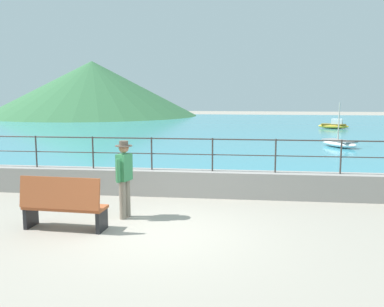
{
  "coord_description": "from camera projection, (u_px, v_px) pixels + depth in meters",
  "views": [
    {
      "loc": [
        1.67,
        -8.0,
        2.78
      ],
      "look_at": [
        0.22,
        3.7,
        1.1
      ],
      "focal_mm": 39.39,
      "sensor_mm": 36.0,
      "label": 1
    }
  ],
  "objects": [
    {
      "name": "bench_main",
      "position": [
        63.0,
        204.0,
        8.57
      ],
      "size": [
        1.73,
        0.65,
        1.13
      ],
      "color": "#9E4C28",
      "rests_on": "ground"
    },
    {
      "name": "promenade_wall",
      "position": [
        182.0,
        183.0,
        11.55
      ],
      "size": [
        20.0,
        0.56,
        0.7
      ],
      "primitive_type": "cube",
      "color": "gray",
      "rests_on": "ground"
    },
    {
      "name": "hill_main",
      "position": [
        93.0,
        89.0,
        52.4
      ],
      "size": [
        26.18,
        26.18,
        6.78
      ],
      "primitive_type": "cone",
      "color": "#33663D",
      "rests_on": "ground"
    },
    {
      "name": "ground_plane",
      "position": [
        159.0,
        233.0,
        8.45
      ],
      "size": [
        120.0,
        120.0,
        0.0
      ],
      "primitive_type": "plane",
      "color": "gray"
    },
    {
      "name": "person_walking",
      "position": [
        124.0,
        175.0,
        9.37
      ],
      "size": [
        0.38,
        0.55,
        1.75
      ],
      "color": "slate",
      "rests_on": "ground"
    },
    {
      "name": "boat_2",
      "position": [
        339.0,
        143.0,
        21.61
      ],
      "size": [
        1.89,
        2.45,
        2.28
      ],
      "color": "white",
      "rests_on": "lake_water"
    },
    {
      "name": "railing",
      "position": [
        182.0,
        148.0,
        11.41
      ],
      "size": [
        18.44,
        0.04,
        0.9
      ],
      "color": "#383330",
      "rests_on": "promenade_wall"
    },
    {
      "name": "lake_water",
      "position": [
        223.0,
        128.0,
        33.84
      ],
      "size": [
        64.0,
        44.32,
        0.06
      ],
      "primitive_type": "cube",
      "color": "teal",
      "rests_on": "ground"
    },
    {
      "name": "boat_1",
      "position": [
        334.0,
        125.0,
        33.13
      ],
      "size": [
        2.47,
        1.57,
        0.76
      ],
      "color": "gold",
      "rests_on": "lake_water"
    }
  ]
}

